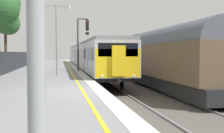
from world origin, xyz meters
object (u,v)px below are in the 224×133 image
commuter_train_at_platform (87,56)px  background_tree_left (6,22)px  signal_gantry (81,38)px  platform_lamp_mid (57,33)px  freight_train_adjacent_track (113,55)px

commuter_train_at_platform → background_tree_left: (-9.62, 0.30, 4.08)m
signal_gantry → background_tree_left: 13.20m
commuter_train_at_platform → platform_lamp_mid: (-3.59, -15.27, 1.75)m
background_tree_left → signal_gantry: bearing=-51.1°
background_tree_left → commuter_train_at_platform: bearing=-1.8°
commuter_train_at_platform → signal_gantry: size_ratio=8.40×
signal_gantry → background_tree_left: bearing=128.9°
platform_lamp_mid → background_tree_left: bearing=111.1°
signal_gantry → background_tree_left: size_ratio=0.66×
platform_lamp_mid → freight_train_adjacent_track: bearing=68.5°
freight_train_adjacent_track → background_tree_left: (-13.62, -3.69, 3.98)m
signal_gantry → platform_lamp_mid: bearing=-111.2°
platform_lamp_mid → background_tree_left: size_ratio=0.70×
freight_train_adjacent_track → commuter_train_at_platform: bearing=-135.1°
commuter_train_at_platform → freight_train_adjacent_track: (4.00, 3.99, 0.10)m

